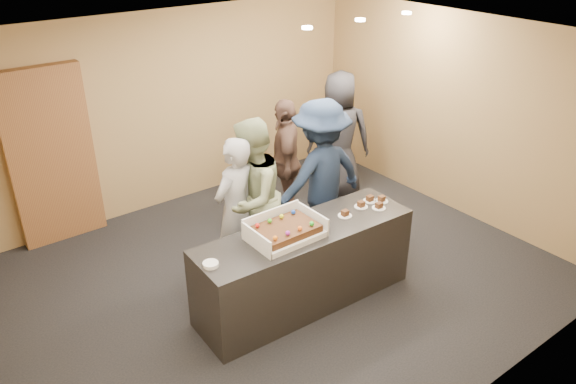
# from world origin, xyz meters

# --- Properties ---
(room) EXTENTS (6.04, 6.00, 2.70)m
(room) POSITION_xyz_m (0.00, 0.00, 1.35)
(room) COLOR black
(room) RESTS_ON ground
(serving_counter) EXTENTS (2.43, 0.80, 0.90)m
(serving_counter) POSITION_xyz_m (-0.03, -0.54, 0.45)
(serving_counter) COLOR black
(serving_counter) RESTS_ON floor
(storage_cabinet) EXTENTS (1.01, 0.15, 2.23)m
(storage_cabinet) POSITION_xyz_m (-1.65, 2.41, 1.12)
(storage_cabinet) COLOR brown
(storage_cabinet) RESTS_ON floor
(cake_box) EXTENTS (0.72, 0.50, 0.21)m
(cake_box) POSITION_xyz_m (-0.29, -0.51, 0.95)
(cake_box) COLOR white
(cake_box) RESTS_ON serving_counter
(sheet_cake) EXTENTS (0.62, 0.42, 0.12)m
(sheet_cake) POSITION_xyz_m (-0.29, -0.54, 1.00)
(sheet_cake) COLOR #38200C
(sheet_cake) RESTS_ON cake_box
(plate_stack) EXTENTS (0.15, 0.15, 0.04)m
(plate_stack) POSITION_xyz_m (-1.13, -0.52, 0.92)
(plate_stack) COLOR white
(plate_stack) RESTS_ON serving_counter
(slice_a) EXTENTS (0.15, 0.15, 0.07)m
(slice_a) POSITION_xyz_m (0.48, -0.57, 0.92)
(slice_a) COLOR white
(slice_a) RESTS_ON serving_counter
(slice_b) EXTENTS (0.15, 0.15, 0.07)m
(slice_b) POSITION_xyz_m (0.76, -0.53, 0.92)
(slice_b) COLOR white
(slice_b) RESTS_ON serving_counter
(slice_c) EXTENTS (0.15, 0.15, 0.07)m
(slice_c) POSITION_xyz_m (0.89, -0.67, 0.92)
(slice_c) COLOR white
(slice_c) RESTS_ON serving_counter
(slice_d) EXTENTS (0.15, 0.15, 0.07)m
(slice_d) POSITION_xyz_m (0.93, -0.49, 0.92)
(slice_d) COLOR white
(slice_d) RESTS_ON serving_counter
(slice_e) EXTENTS (0.15, 0.15, 0.07)m
(slice_e) POSITION_xyz_m (1.03, -0.58, 0.92)
(slice_e) COLOR white
(slice_e) RESTS_ON serving_counter
(person_server_grey) EXTENTS (0.72, 0.58, 1.70)m
(person_server_grey) POSITION_xyz_m (-0.32, 0.34, 0.85)
(person_server_grey) COLOR #9FA0A5
(person_server_grey) RESTS_ON floor
(person_sage_man) EXTENTS (1.14, 1.09, 1.84)m
(person_sage_man) POSITION_xyz_m (-0.10, 0.34, 0.92)
(person_sage_man) COLOR gray
(person_sage_man) RESTS_ON floor
(person_navy_man) EXTENTS (1.26, 0.75, 1.90)m
(person_navy_man) POSITION_xyz_m (0.85, 0.27, 0.95)
(person_navy_man) COLOR #19263F
(person_navy_man) RESTS_ON floor
(person_brown_extra) EXTENTS (0.91, 1.05, 1.69)m
(person_brown_extra) POSITION_xyz_m (0.95, 1.09, 0.85)
(person_brown_extra) COLOR #50372D
(person_brown_extra) RESTS_ON floor
(person_dark_suit) EXTENTS (1.07, 1.04, 1.86)m
(person_dark_suit) POSITION_xyz_m (1.96, 1.17, 0.93)
(person_dark_suit) COLOR #232328
(person_dark_suit) RESTS_ON floor
(ceiling_spotlights) EXTENTS (1.72, 0.12, 0.03)m
(ceiling_spotlights) POSITION_xyz_m (1.60, 0.50, 2.67)
(ceiling_spotlights) COLOR #FFEAC6
(ceiling_spotlights) RESTS_ON ceiling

